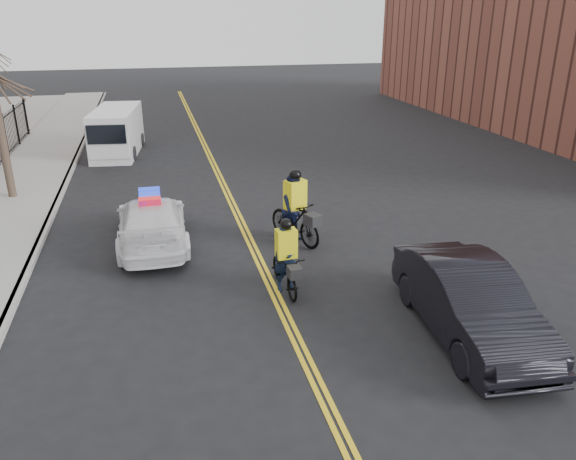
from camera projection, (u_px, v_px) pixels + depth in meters
The scene contains 10 objects.
ground at pixel (282, 309), 12.85m from camera, with size 120.00×120.00×0.00m, color black.
center_line_left at pixel (229, 201), 20.06m from camera, with size 0.10×60.00×0.01m, color yellow.
center_line_right at pixel (233, 201), 20.10m from camera, with size 0.10×60.00×0.01m, color yellow.
sidewalk at pixel (4, 216), 18.40m from camera, with size 3.00×60.00×0.15m, color #989690.
curb at pixel (53, 213), 18.73m from camera, with size 0.20×60.00×0.15m, color #989690.
police_cruiser at pixel (152, 222), 16.14m from camera, with size 1.94×4.78×1.55m.
dark_sedan at pixel (469, 301), 11.54m from camera, with size 1.66×4.76×1.57m, color black.
cargo_van at pixel (116, 132), 26.34m from camera, with size 2.41×5.18×2.10m.
cyclist_near at pixel (286, 266), 13.50m from camera, with size 0.77×1.91×1.84m.
cyclist_far at pixel (295, 214), 16.24m from camera, with size 1.46×2.24×2.21m.
Camera 1 is at (-2.55, -11.01, 6.37)m, focal length 35.00 mm.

